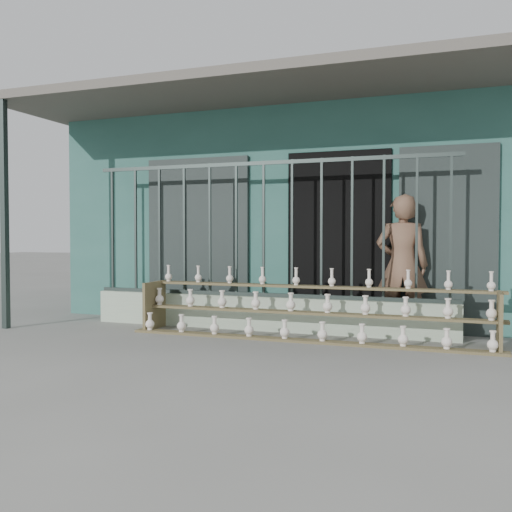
% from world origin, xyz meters
% --- Properties ---
extents(ground, '(60.00, 60.00, 0.00)m').
position_xyz_m(ground, '(0.00, 0.00, 0.00)').
color(ground, slate).
extents(workshop_building, '(7.40, 6.60, 3.21)m').
position_xyz_m(workshop_building, '(0.00, 4.23, 1.62)').
color(workshop_building, '#2D6056').
rests_on(workshop_building, ground).
extents(parapet_wall, '(5.00, 0.20, 0.45)m').
position_xyz_m(parapet_wall, '(0.00, 1.30, 0.23)').
color(parapet_wall, '#B1C6AA').
rests_on(parapet_wall, ground).
extents(security_fence, '(5.00, 0.04, 1.80)m').
position_xyz_m(security_fence, '(-0.00, 1.30, 1.35)').
color(security_fence, '#283330').
rests_on(security_fence, parapet_wall).
extents(shelf_rack, '(4.50, 0.68, 0.85)m').
position_xyz_m(shelf_rack, '(0.72, 0.89, 0.36)').
color(shelf_rack, brown).
rests_on(shelf_rack, ground).
extents(elderly_woman, '(0.69, 0.49, 1.78)m').
position_xyz_m(elderly_woman, '(1.77, 1.56, 0.89)').
color(elderly_woman, brown).
rests_on(elderly_woman, ground).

